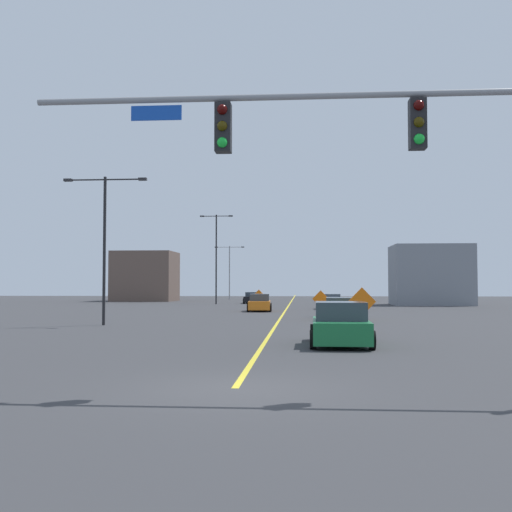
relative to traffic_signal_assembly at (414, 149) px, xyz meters
The scene contains 16 objects.
ground 6.22m from the traffic_signal_assembly, behind, with size 203.08×203.08×0.00m, color #38383A.
road_centre_stripe 56.77m from the traffic_signal_assembly, 93.79° to the left, with size 0.16×112.82×0.01m.
traffic_signal_assembly is the anchor object (origin of this frame).
street_lamp_far_left 23.27m from the traffic_signal_assembly, 123.71° to the left, with size 4.55×0.24×7.98m.
street_lamp_mid_right 77.24m from the traffic_signal_assembly, 99.62° to the left, with size 4.33×0.24×7.78m.
street_lamp_mid_left 55.93m from the traffic_signal_assembly, 102.22° to the left, with size 3.66×0.24×9.92m.
construction_sign_median_far 29.16m from the traffic_signal_assembly, 92.16° to the left, with size 1.14×0.22×1.77m.
construction_sign_right_shoulder 15.67m from the traffic_signal_assembly, 88.65° to the left, with size 1.29×0.25×2.04m.
construction_sign_right_lane 44.68m from the traffic_signal_assembly, 98.19° to the left, with size 1.11×0.13×1.70m.
car_black_distant 58.18m from the traffic_signal_assembly, 97.90° to the left, with size 2.01×3.96×1.30m.
car_silver_near 41.71m from the traffic_signal_assembly, 89.89° to the left, with size 2.15×4.10×1.34m.
car_green_far 10.39m from the traffic_signal_assembly, 95.87° to the left, with size 2.24×4.58×1.55m.
car_yellow_passing 25.71m from the traffic_signal_assembly, 90.07° to the left, with size 2.21×4.54×1.37m.
car_orange_approaching 37.73m from the traffic_signal_assembly, 98.88° to the left, with size 2.07×4.10×1.40m.
roadside_building_west 70.52m from the traffic_signal_assembly, 108.96° to the left, with size 7.76×7.11×6.47m.
roadside_building_east 54.42m from the traffic_signal_assembly, 78.13° to the left, with size 7.95×6.38×6.32m.
Camera 1 is at (1.41, -12.85, 2.17)m, focal length 43.14 mm.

